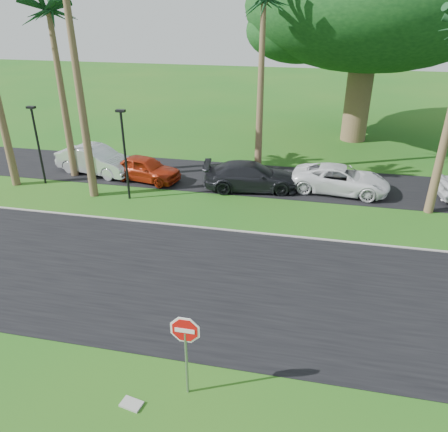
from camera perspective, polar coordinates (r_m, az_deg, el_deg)
ground at (r=14.71m, az=-3.31°, el=-13.03°), size 120.00×120.00×0.00m
road at (r=16.25m, az=-1.49°, el=-8.63°), size 120.00×8.00×0.02m
parking_strip at (r=25.41m, az=3.95°, el=4.81°), size 120.00×5.00×0.02m
curb at (r=19.61m, az=1.22°, el=-1.92°), size 120.00×0.12×0.06m
stop_sign_near at (r=11.27m, az=-5.06°, el=-15.86°), size 1.05×0.07×2.62m
palm_left_mid at (r=25.83m, az=-21.87°, el=23.26°), size 5.00×5.00×10.00m
palm_center at (r=25.13m, az=5.21°, el=25.92°), size 5.00×5.00×10.50m
canopy_tree at (r=33.05m, az=18.55°, el=24.53°), size 16.50×16.50×13.12m
streetlight_left at (r=26.05m, az=-23.19°, el=9.07°), size 0.45×0.25×4.34m
streetlight_right at (r=22.49m, az=-12.86°, el=8.45°), size 0.45×0.25×4.64m
car_silver at (r=27.13m, az=-16.36°, el=7.01°), size 5.16×2.75×1.62m
car_red at (r=25.39m, az=-10.25°, el=6.10°), size 4.39×2.51×1.41m
car_dark at (r=23.79m, az=3.55°, el=5.19°), size 5.39×2.85×1.49m
car_minivan at (r=24.25m, az=15.01°, el=4.63°), size 5.32×2.88×1.42m
utility_slab at (r=12.42m, az=-11.99°, el=-22.89°), size 0.61×0.45×0.06m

